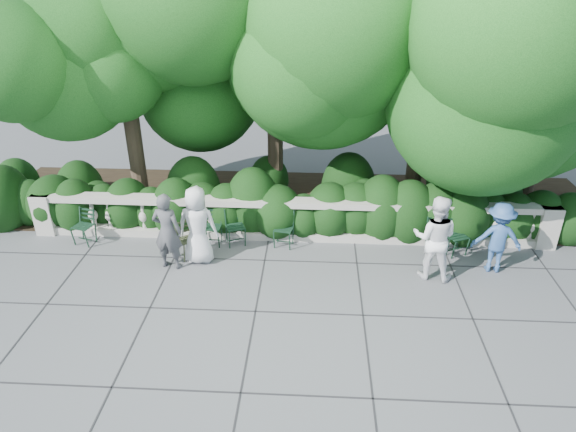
# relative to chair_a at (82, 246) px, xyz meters

# --- Properties ---
(ground) EXTENTS (90.00, 90.00, 0.00)m
(ground) POSITION_rel_chair_a_xyz_m (4.72, -1.17, 0.00)
(ground) COLOR #4B4C52
(ground) RESTS_ON ground
(balustrade) EXTENTS (12.00, 0.44, 1.00)m
(balustrade) POSITION_rel_chair_a_xyz_m (4.72, 0.63, 0.49)
(balustrade) COLOR #9E998E
(balustrade) RESTS_ON ground
(shrub_hedge) EXTENTS (15.00, 2.60, 1.70)m
(shrub_hedge) POSITION_rel_chair_a_xyz_m (4.72, 1.83, 0.00)
(shrub_hedge) COLOR black
(shrub_hedge) RESTS_ON ground
(tree_canopy) EXTENTS (15.04, 6.52, 6.78)m
(tree_canopy) POSITION_rel_chair_a_xyz_m (5.41, 2.03, 3.96)
(tree_canopy) COLOR #3F3023
(tree_canopy) RESTS_ON ground
(chair_a) EXTENTS (0.55, 0.58, 0.84)m
(chair_a) POSITION_rel_chair_a_xyz_m (0.00, 0.00, 0.00)
(chair_a) COLOR black
(chair_a) RESTS_ON ground
(chair_b) EXTENTS (0.58, 0.61, 0.84)m
(chair_b) POSITION_rel_chair_a_xyz_m (3.55, 0.17, 0.00)
(chair_b) COLOR black
(chair_b) RESTS_ON ground
(chair_c) EXTENTS (0.45, 0.49, 0.84)m
(chair_c) POSITION_rel_chair_a_xyz_m (2.97, 0.12, 0.00)
(chair_c) COLOR black
(chair_c) RESTS_ON ground
(chair_d) EXTENTS (0.52, 0.55, 0.84)m
(chair_d) POSITION_rel_chair_a_xyz_m (4.57, 0.14, 0.00)
(chair_d) COLOR black
(chair_d) RESTS_ON ground
(chair_e) EXTENTS (0.54, 0.57, 0.84)m
(chair_e) POSITION_rel_chair_a_xyz_m (8.04, 0.02, 0.00)
(chair_e) COLOR black
(chair_e) RESTS_ON ground
(chair_f) EXTENTS (0.60, 0.62, 0.84)m
(chair_f) POSITION_rel_chair_a_xyz_m (8.47, 0.01, 0.00)
(chair_f) COLOR black
(chair_f) RESTS_ON ground
(chair_weathered) EXTENTS (0.64, 0.65, 0.84)m
(chair_weathered) POSITION_rel_chair_a_xyz_m (2.65, -0.43, 0.00)
(chair_weathered) COLOR black
(chair_weathered) RESTS_ON ground
(person_businessman) EXTENTS (0.88, 0.61, 1.73)m
(person_businessman) POSITION_rel_chair_a_xyz_m (2.83, -0.44, 0.86)
(person_businessman) COLOR silver
(person_businessman) RESTS_ON ground
(person_woman_grey) EXTENTS (0.68, 0.50, 1.70)m
(person_woman_grey) POSITION_rel_chair_a_xyz_m (2.26, -0.71, 0.85)
(person_woman_grey) COLOR #45454A
(person_woman_grey) RESTS_ON ground
(person_casual_man) EXTENTS (1.02, 0.88, 1.81)m
(person_casual_man) POSITION_rel_chair_a_xyz_m (7.69, -0.77, 0.90)
(person_casual_man) COLOR white
(person_casual_man) RESTS_ON ground
(person_older_blue) EXTENTS (1.05, 0.68, 1.54)m
(person_older_blue) POSITION_rel_chair_a_xyz_m (9.05, -0.45, 0.77)
(person_older_blue) COLOR #2D5189
(person_older_blue) RESTS_ON ground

